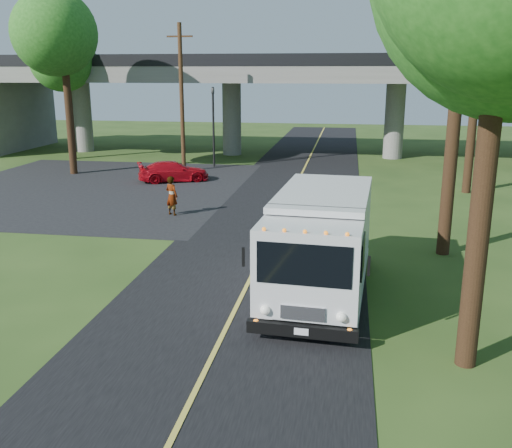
% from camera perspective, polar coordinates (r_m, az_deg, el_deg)
% --- Properties ---
extents(ground, '(120.00, 120.00, 0.00)m').
position_cam_1_polar(ground, '(12.72, -4.83, -13.99)').
color(ground, '#294318').
rests_on(ground, ground).
extents(road, '(7.00, 90.00, 0.02)m').
position_cam_1_polar(road, '(21.84, 1.48, -1.34)').
color(road, black).
rests_on(road, ground).
extents(parking_lot, '(16.00, 18.00, 0.01)m').
position_cam_1_polar(parking_lot, '(32.50, -16.13, 3.50)').
color(parking_lot, black).
rests_on(parking_lot, ground).
extents(lane_line, '(0.12, 90.00, 0.01)m').
position_cam_1_polar(lane_line, '(21.84, 1.48, -1.29)').
color(lane_line, gold).
rests_on(lane_line, road).
extents(overpass, '(54.00, 10.00, 7.30)m').
position_cam_1_polar(overpass, '(42.89, 5.62, 12.80)').
color(overpass, slate).
rests_on(overpass, ground).
extents(traffic_signal, '(0.18, 0.22, 5.20)m').
position_cam_1_polar(traffic_signal, '(37.93, -4.29, 10.49)').
color(traffic_signal, black).
rests_on(traffic_signal, ground).
extents(utility_pole, '(1.60, 0.26, 9.00)m').
position_cam_1_polar(utility_pole, '(36.30, -7.44, 12.42)').
color(utility_pole, '#472D19').
rests_on(utility_pole, ground).
extents(tree_right_far, '(5.77, 5.67, 10.99)m').
position_cam_1_polar(tree_right_far, '(31.34, 22.11, 17.89)').
color(tree_right_far, '#382314').
rests_on(tree_right_far, ground).
extents(tree_left_lot, '(5.60, 5.50, 10.50)m').
position_cam_1_polar(tree_left_lot, '(36.63, -18.57, 17.00)').
color(tree_left_lot, '#382314').
rests_on(tree_left_lot, ground).
extents(tree_left_far, '(5.26, 5.16, 9.89)m').
position_cam_1_polar(tree_left_far, '(43.32, -18.41, 15.99)').
color(tree_left_far, '#382314').
rests_on(tree_left_far, ground).
extents(step_van, '(2.98, 7.04, 2.89)m').
position_cam_1_polar(step_van, '(16.05, 6.48, -1.69)').
color(step_van, silver).
rests_on(step_van, ground).
extents(red_sedan, '(4.33, 3.16, 1.17)m').
position_cam_1_polar(red_sedan, '(33.34, -8.25, 5.23)').
color(red_sedan, '#B70B16').
rests_on(red_sedan, ground).
extents(pedestrian, '(0.76, 0.67, 1.75)m').
position_cam_1_polar(pedestrian, '(25.31, -8.42, 2.80)').
color(pedestrian, gray).
rests_on(pedestrian, ground).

